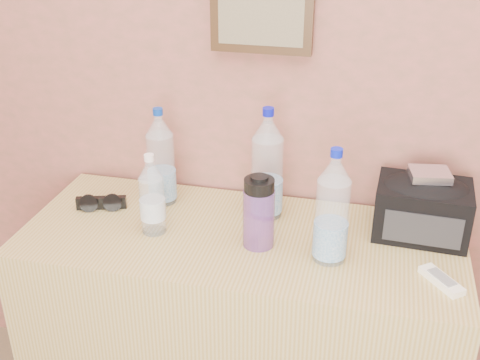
{
  "coord_description": "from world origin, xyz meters",
  "views": [
    {
      "loc": [
        0.13,
        0.25,
        1.73
      ],
      "look_at": [
        -0.22,
        1.71,
        0.98
      ],
      "focal_mm": 45.0,
      "sensor_mm": 36.0,
      "label": 1
    }
  ],
  "objects_px": {
    "pet_large_c": "(267,169)",
    "foil_packet": "(430,174)",
    "pet_small": "(152,199)",
    "pet_large_d": "(332,212)",
    "sunglasses": "(101,203)",
    "dresser": "(240,341)",
    "toiletry_bag": "(423,207)",
    "nalgene_bottle": "(259,212)",
    "ac_remote": "(441,280)",
    "pet_large_b": "(161,161)"
  },
  "relations": [
    {
      "from": "pet_large_b",
      "to": "pet_large_d",
      "type": "xyz_separation_m",
      "value": [
        0.55,
        -0.21,
        0.01
      ]
    },
    {
      "from": "sunglasses",
      "to": "toiletry_bag",
      "type": "height_order",
      "value": "toiletry_bag"
    },
    {
      "from": "pet_large_c",
      "to": "ac_remote",
      "type": "xyz_separation_m",
      "value": [
        0.51,
        -0.25,
        -0.14
      ]
    },
    {
      "from": "ac_remote",
      "to": "foil_packet",
      "type": "xyz_separation_m",
      "value": [
        -0.04,
        0.25,
        0.18
      ]
    },
    {
      "from": "sunglasses",
      "to": "pet_small",
      "type": "bearing_deg",
      "value": -40.62
    },
    {
      "from": "pet_small",
      "to": "foil_packet",
      "type": "distance_m",
      "value": 0.79
    },
    {
      "from": "dresser",
      "to": "toiletry_bag",
      "type": "relative_size",
      "value": 4.92
    },
    {
      "from": "pet_large_d",
      "to": "toiletry_bag",
      "type": "xyz_separation_m",
      "value": [
        0.24,
        0.19,
        -0.06
      ]
    },
    {
      "from": "pet_large_b",
      "to": "pet_large_d",
      "type": "relative_size",
      "value": 0.96
    },
    {
      "from": "nalgene_bottle",
      "to": "sunglasses",
      "type": "height_order",
      "value": "nalgene_bottle"
    },
    {
      "from": "pet_large_b",
      "to": "sunglasses",
      "type": "bearing_deg",
      "value": -151.31
    },
    {
      "from": "pet_large_c",
      "to": "ac_remote",
      "type": "height_order",
      "value": "pet_large_c"
    },
    {
      "from": "pet_large_c",
      "to": "pet_small",
      "type": "xyz_separation_m",
      "value": [
        -0.3,
        -0.18,
        -0.05
      ]
    },
    {
      "from": "sunglasses",
      "to": "ac_remote",
      "type": "relative_size",
      "value": 1.18
    },
    {
      "from": "sunglasses",
      "to": "foil_packet",
      "type": "relative_size",
      "value": 1.42
    },
    {
      "from": "pet_large_d",
      "to": "sunglasses",
      "type": "xyz_separation_m",
      "value": [
        -0.73,
        0.11,
        -0.12
      ]
    },
    {
      "from": "nalgene_bottle",
      "to": "foil_packet",
      "type": "bearing_deg",
      "value": 21.25
    },
    {
      "from": "pet_large_d",
      "to": "nalgene_bottle",
      "type": "distance_m",
      "value": 0.21
    },
    {
      "from": "toiletry_bag",
      "to": "nalgene_bottle",
      "type": "bearing_deg",
      "value": -156.43
    },
    {
      "from": "pet_large_c",
      "to": "foil_packet",
      "type": "relative_size",
      "value": 3.17
    },
    {
      "from": "pet_large_d",
      "to": "nalgene_bottle",
      "type": "bearing_deg",
      "value": 173.28
    },
    {
      "from": "dresser",
      "to": "pet_large_c",
      "type": "height_order",
      "value": "pet_large_c"
    },
    {
      "from": "pet_large_c",
      "to": "sunglasses",
      "type": "distance_m",
      "value": 0.54
    },
    {
      "from": "pet_small",
      "to": "nalgene_bottle",
      "type": "relative_size",
      "value": 1.14
    },
    {
      "from": "pet_large_b",
      "to": "pet_large_c",
      "type": "bearing_deg",
      "value": -1.36
    },
    {
      "from": "pet_large_c",
      "to": "sunglasses",
      "type": "relative_size",
      "value": 2.23
    },
    {
      "from": "pet_large_d",
      "to": "foil_packet",
      "type": "bearing_deg",
      "value": 38.59
    },
    {
      "from": "dresser",
      "to": "ac_remote",
      "type": "bearing_deg",
      "value": -11.08
    },
    {
      "from": "pet_large_b",
      "to": "nalgene_bottle",
      "type": "bearing_deg",
      "value": -27.49
    },
    {
      "from": "foil_packet",
      "to": "dresser",
      "type": "bearing_deg",
      "value": -164.92
    },
    {
      "from": "pet_large_d",
      "to": "dresser",
      "type": "bearing_deg",
      "value": 166.98
    },
    {
      "from": "pet_large_c",
      "to": "foil_packet",
      "type": "xyz_separation_m",
      "value": [
        0.46,
        0.0,
        0.04
      ]
    },
    {
      "from": "toiletry_bag",
      "to": "pet_large_c",
      "type": "bearing_deg",
      "value": -178.03
    },
    {
      "from": "sunglasses",
      "to": "toiletry_bag",
      "type": "distance_m",
      "value": 0.97
    },
    {
      "from": "pet_small",
      "to": "sunglasses",
      "type": "height_order",
      "value": "pet_small"
    },
    {
      "from": "pet_large_b",
      "to": "toiletry_bag",
      "type": "relative_size",
      "value": 1.21
    },
    {
      "from": "sunglasses",
      "to": "pet_large_b",
      "type": "bearing_deg",
      "value": 11.44
    },
    {
      "from": "pet_large_b",
      "to": "pet_large_d",
      "type": "distance_m",
      "value": 0.59
    },
    {
      "from": "pet_large_c",
      "to": "pet_small",
      "type": "distance_m",
      "value": 0.35
    },
    {
      "from": "pet_small",
      "to": "pet_large_d",
      "type": "bearing_deg",
      "value": -2.53
    },
    {
      "from": "pet_large_c",
      "to": "ac_remote",
      "type": "distance_m",
      "value": 0.58
    },
    {
      "from": "pet_large_c",
      "to": "sunglasses",
      "type": "height_order",
      "value": "pet_large_c"
    },
    {
      "from": "sunglasses",
      "to": "foil_packet",
      "type": "height_order",
      "value": "foil_packet"
    },
    {
      "from": "pet_large_c",
      "to": "pet_large_d",
      "type": "distance_m",
      "value": 0.29
    },
    {
      "from": "pet_large_d",
      "to": "sunglasses",
      "type": "height_order",
      "value": "pet_large_d"
    },
    {
      "from": "pet_large_b",
      "to": "ac_remote",
      "type": "height_order",
      "value": "pet_large_b"
    },
    {
      "from": "pet_large_b",
      "to": "ac_remote",
      "type": "bearing_deg",
      "value": -16.76
    },
    {
      "from": "pet_small",
      "to": "pet_large_b",
      "type": "bearing_deg",
      "value": 101.99
    },
    {
      "from": "toiletry_bag",
      "to": "pet_large_d",
      "type": "bearing_deg",
      "value": -138.82
    },
    {
      "from": "sunglasses",
      "to": "ac_remote",
      "type": "distance_m",
      "value": 1.03
    }
  ]
}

